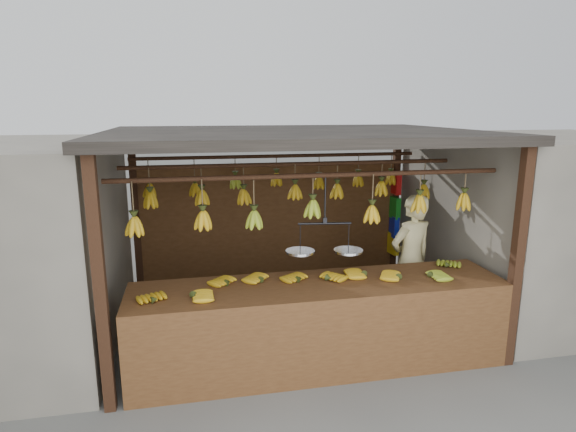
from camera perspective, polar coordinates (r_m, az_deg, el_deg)
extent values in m
plane|color=#5B5B57|center=(6.30, 0.56, -12.21)|extent=(80.00, 80.00, 0.00)
cube|color=black|center=(4.43, -21.37, -8.08)|extent=(0.10, 0.10, 2.30)
cube|color=black|center=(5.41, 25.50, -4.72)|extent=(0.10, 0.10, 2.30)
cube|color=black|center=(7.29, -17.57, 0.19)|extent=(0.10, 0.10, 2.30)
cube|color=black|center=(7.92, 12.52, 1.45)|extent=(0.10, 0.10, 2.30)
cube|color=black|center=(5.72, 0.61, 9.65)|extent=(4.30, 3.30, 0.10)
cylinder|color=black|center=(4.79, 3.14, 4.83)|extent=(4.00, 0.05, 0.05)
cylinder|color=black|center=(5.75, 0.60, 6.17)|extent=(4.00, 0.05, 0.05)
cylinder|color=black|center=(6.73, -1.21, 7.12)|extent=(4.00, 0.05, 0.05)
cube|color=#57341A|center=(7.40, -1.87, -1.02)|extent=(4.00, 0.06, 1.80)
cube|color=slate|center=(7.52, 28.47, -0.39)|extent=(3.00, 3.00, 2.30)
cube|color=#57341A|center=(4.99, 3.78, -8.39)|extent=(3.86, 0.86, 0.08)
cube|color=#57341A|center=(4.79, 5.11, -14.78)|extent=(3.86, 0.04, 0.90)
cube|color=black|center=(4.72, -17.90, -16.38)|extent=(0.07, 0.07, 0.82)
cube|color=black|center=(5.61, 23.59, -12.03)|extent=(0.07, 0.07, 0.82)
cube|color=black|center=(5.39, -17.06, -12.51)|extent=(0.07, 0.07, 0.82)
cube|color=black|center=(6.18, 19.56, -9.36)|extent=(0.07, 0.07, 0.82)
ellipsoid|color=gold|center=(4.64, -15.53, -9.62)|extent=(0.26, 0.29, 0.06)
ellipsoid|color=gold|center=(4.64, -11.18, -9.37)|extent=(0.24, 0.19, 0.06)
ellipsoid|color=gold|center=(4.93, -7.11, -7.87)|extent=(0.29, 0.30, 0.06)
ellipsoid|color=gold|center=(4.99, -3.06, -7.53)|extent=(0.30, 0.29, 0.06)
ellipsoid|color=gold|center=(4.99, 1.38, -7.54)|extent=(0.28, 0.30, 0.06)
ellipsoid|color=gold|center=(5.02, 4.87, -7.44)|extent=(0.30, 0.29, 0.06)
ellipsoid|color=gold|center=(5.22, 8.90, -6.75)|extent=(0.25, 0.20, 0.06)
ellipsoid|color=gold|center=(5.20, 13.02, -7.00)|extent=(0.30, 0.27, 0.06)
ellipsoid|color=#92A523|center=(5.30, 16.64, -6.86)|extent=(0.24, 0.18, 0.06)
ellipsoid|color=#92A523|center=(5.69, 18.45, -5.62)|extent=(0.28, 0.30, 0.06)
ellipsoid|color=gold|center=(4.69, -17.72, -1.19)|extent=(0.16, 0.16, 0.28)
ellipsoid|color=gold|center=(4.66, -10.02, -0.53)|extent=(0.16, 0.16, 0.28)
ellipsoid|color=#92A523|center=(4.78, -4.03, -0.45)|extent=(0.16, 0.16, 0.28)
ellipsoid|color=#92A523|center=(4.87, 2.94, 0.85)|extent=(0.16, 0.16, 0.28)
ellipsoid|color=gold|center=(5.00, 9.91, 0.23)|extent=(0.16, 0.16, 0.28)
ellipsoid|color=gold|center=(5.26, 15.28, 1.41)|extent=(0.16, 0.16, 0.28)
ellipsoid|color=gold|center=(5.53, 20.11, 1.62)|extent=(0.16, 0.16, 0.28)
ellipsoid|color=gold|center=(5.66, -15.98, 1.82)|extent=(0.16, 0.16, 0.28)
ellipsoid|color=gold|center=(5.67, -10.15, 2.14)|extent=(0.16, 0.16, 0.28)
ellipsoid|color=gold|center=(5.74, -5.24, 2.27)|extent=(0.16, 0.16, 0.28)
ellipsoid|color=gold|center=(5.78, 0.84, 2.88)|extent=(0.16, 0.16, 0.28)
ellipsoid|color=gold|center=(5.99, 5.82, 2.95)|extent=(0.16, 0.16, 0.28)
ellipsoid|color=gold|center=(6.15, 10.99, 3.21)|extent=(0.16, 0.16, 0.28)
ellipsoid|color=gold|center=(6.43, 15.76, 2.81)|extent=(0.16, 0.16, 0.28)
ellipsoid|color=gold|center=(6.66, -16.08, 2.92)|extent=(0.16, 0.16, 0.28)
ellipsoid|color=gold|center=(6.68, -10.94, 3.06)|extent=(0.16, 0.16, 0.28)
ellipsoid|color=#92A523|center=(6.70, -6.24, 4.03)|extent=(0.16, 0.16, 0.28)
ellipsoid|color=gold|center=(6.77, -1.38, 4.34)|extent=(0.16, 0.16, 0.28)
ellipsoid|color=gold|center=(6.95, 3.67, 3.95)|extent=(0.16, 0.16, 0.28)
ellipsoid|color=gold|center=(7.03, 8.30, 4.23)|extent=(0.16, 0.16, 0.28)
ellipsoid|color=gold|center=(7.31, 12.07, 4.35)|extent=(0.16, 0.16, 0.28)
cylinder|color=black|center=(4.86, 4.42, 1.96)|extent=(0.02, 0.02, 0.50)
cylinder|color=black|center=(4.91, 4.38, -0.89)|extent=(0.54, 0.10, 0.02)
cylinder|color=silver|center=(4.96, 1.44, -4.30)|extent=(0.29, 0.29, 0.02)
cylinder|color=silver|center=(5.03, 7.16, -4.17)|extent=(0.29, 0.29, 0.02)
imported|color=beige|center=(6.11, 14.32, -5.14)|extent=(0.69, 0.55, 1.65)
cube|color=red|center=(7.70, 12.69, 3.82)|extent=(0.08, 0.26, 0.34)
cube|color=#199926|center=(7.77, 12.55, 0.97)|extent=(0.08, 0.26, 0.34)
cube|color=#1426BF|center=(7.84, 12.45, -1.20)|extent=(0.08, 0.26, 0.34)
cube|color=yellow|center=(7.91, 12.35, -3.19)|extent=(0.08, 0.26, 0.34)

